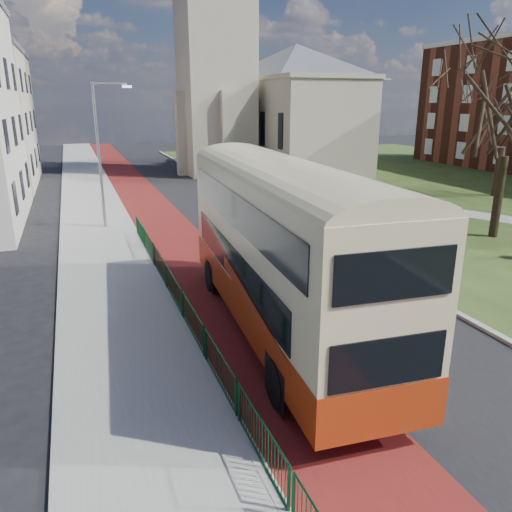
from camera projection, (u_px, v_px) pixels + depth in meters
name	position (u px, v px, depth m)	size (l,w,h in m)	color
ground	(312.00, 359.00, 14.42)	(160.00, 160.00, 0.00)	black
road_carriageway	(198.00, 214.00, 32.84)	(9.00, 120.00, 0.01)	black
bus_lane	(157.00, 217.00, 31.95)	(3.40, 120.00, 0.01)	#591414
pavement_west	(95.00, 221.00, 30.69)	(4.00, 120.00, 0.12)	gray
kerb_west	(128.00, 218.00, 31.35)	(0.25, 120.00, 0.13)	#999993
kerb_east	(253.00, 203.00, 36.12)	(0.25, 80.00, 0.13)	#999993
grass_green	(472.00, 188.00, 42.66)	(40.00, 80.00, 0.04)	#2C4318
pedestrian_railing	(182.00, 304.00, 16.88)	(0.07, 24.00, 1.12)	#0C371C
gothic_church	(260.00, 36.00, 48.68)	(16.38, 18.00, 40.00)	#A29683
streetlamp	(101.00, 148.00, 27.76)	(2.13, 0.18, 8.00)	gray
bus	(281.00, 242.00, 15.21)	(3.74, 12.81, 5.29)	#982D0E
winter_tree_far	(507.00, 108.00, 36.97)	(7.33, 7.33, 9.46)	#311F18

